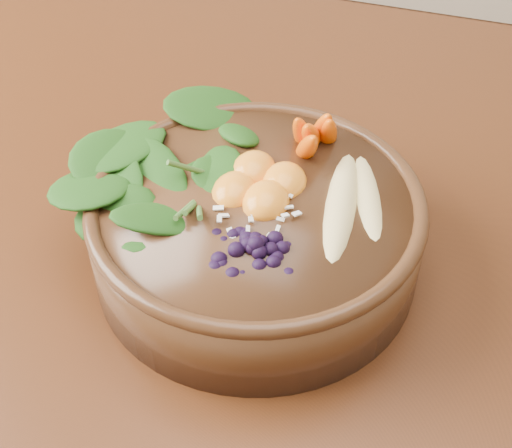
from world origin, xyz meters
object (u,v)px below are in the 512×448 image
Objects in this scene: banana_halves at (356,188)px; blueberry_pile at (256,232)px; dining_table at (472,335)px; kale_heap at (209,135)px; stoneware_bowl at (256,233)px; carrot_cluster at (319,110)px; mandarin_cluster at (260,172)px.

banana_halves is 0.10m from blueberry_pile.
kale_heap is at bearing -176.15° from dining_table.
carrot_cluster is (0.03, 0.08, 0.07)m from stoneware_bowl.
kale_heap is at bearing 127.17° from blueberry_pile.
stoneware_bowl is 1.53× the size of kale_heap.
carrot_cluster reaches higher than kale_heap.
dining_table is 5.91× the size of stoneware_bowl.
dining_table is at bearing 32.32° from blueberry_pile.
mandarin_cluster is at bearing -26.42° from kale_heap.
carrot_cluster reaches higher than stoneware_bowl.
dining_table is 18.64× the size of mandarin_cluster.
dining_table is 0.28m from blueberry_pile.
carrot_cluster is 0.14m from blueberry_pile.
banana_halves is at bearing -163.76° from dining_table.
carrot_cluster is 0.47× the size of banana_halves.
dining_table is 0.22m from banana_halves.
banana_halves is at bearing -8.18° from kale_heap.
dining_table is 0.31m from kale_heap.
blueberry_pile reaches higher than dining_table.
dining_table is 0.27m from mandarin_cluster.
stoneware_bowl is at bearing 108.23° from blueberry_pile.
dining_table is 10.13× the size of banana_halves.
carrot_cluster is 0.87× the size of mandarin_cluster.
carrot_cluster is (-0.17, 0.02, 0.20)m from dining_table.
dining_table is 9.03× the size of kale_heap.
banana_halves is 0.08m from mandarin_cluster.
blueberry_pile reaches higher than banana_halves.
banana_halves is 1.84× the size of mandarin_cluster.
kale_heap reaches higher than banana_halves.
stoneware_bowl is 0.09m from kale_heap.
kale_heap is 2.07× the size of mandarin_cluster.
stoneware_bowl is 3.15× the size of mandarin_cluster.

